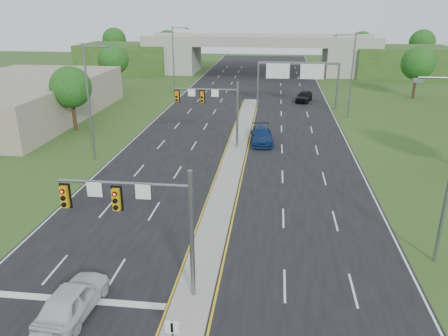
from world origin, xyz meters
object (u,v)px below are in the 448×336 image
overpass (260,57)px  car_white (72,299)px  sign_gantry (297,72)px  signal_mast_far (215,104)px  car_far_c (304,96)px  keep_right_sign (173,334)px  car_far_b (262,136)px  signal_mast_near (145,213)px

overpass → car_white: bearing=-93.9°
sign_gantry → overpass: overpass is taller
signal_mast_far → car_white: (-3.29, -26.93, -3.88)m
car_far_c → keep_right_sign: bearing=-83.7°
sign_gantry → car_far_b: size_ratio=2.06×
signal_mast_far → car_white: 27.40m
signal_mast_near → keep_right_sign: signal_mast_near is taller
car_far_c → car_far_b: bearing=-89.3°
signal_mast_far → sign_gantry: signal_mast_far is taller
signal_mast_near → car_far_b: 28.17m
overpass → car_far_c: bearing=-74.6°
car_far_c → signal_mast_near: bearing=-86.9°
car_white → car_far_c: bearing=-100.9°
signal_mast_far → sign_gantry: 21.91m
car_white → car_far_b: size_ratio=0.87×
signal_mast_near → keep_right_sign: size_ratio=3.18×
keep_right_sign → car_white: bearing=155.5°
signal_mast_far → keep_right_sign: signal_mast_far is taller
signal_mast_near → car_white: 5.44m
signal_mast_far → car_white: bearing=-97.0°
signal_mast_far → overpass: (2.26, 55.07, -1.17)m
keep_right_sign → overpass: overpass is taller
signal_mast_near → car_far_c: size_ratio=1.43×
keep_right_sign → car_white: 6.14m
sign_gantry → overpass: size_ratio=0.14×
overpass → signal_mast_far: bearing=-92.4°
signal_mast_near → car_far_c: signal_mast_near is taller
sign_gantry → signal_mast_near: bearing=-101.2°
signal_mast_near → signal_mast_far: (0.00, 25.00, 0.00)m
signal_mast_near → car_far_c: 51.39m
signal_mast_far → keep_right_sign: (2.26, -29.45, -3.21)m
signal_mast_far → sign_gantry: (8.95, 19.99, 0.51)m
signal_mast_far → car_far_c: 27.53m
keep_right_sign → car_far_c: bearing=81.4°
car_white → keep_right_sign: bearing=159.5°
overpass → signal_mast_near: bearing=-91.6°
sign_gantry → car_far_b: 18.53m
signal_mast_far → car_white: size_ratio=1.44×
keep_right_sign → signal_mast_near: bearing=116.9°
keep_right_sign → car_far_b: keep_right_sign is taller
keep_right_sign → overpass: 84.55m
signal_mast_near → car_far_b: (4.75, 27.49, -3.89)m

